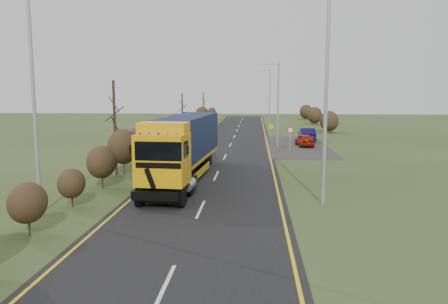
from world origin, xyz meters
TOP-DOWN VIEW (x-y plane):
  - ground at (0.00, 0.00)m, footprint 160.00×160.00m
  - road at (0.00, 10.00)m, footprint 8.00×120.00m
  - layby at (6.50, 20.00)m, footprint 6.00×18.00m
  - lane_markings at (0.00, 9.69)m, footprint 7.52×116.00m
  - hedgerow at (-6.00, 7.89)m, footprint 2.24×102.04m
  - lorry at (-1.91, 2.67)m, footprint 3.12×14.12m
  - car_red_hatchback at (7.32, 19.63)m, footprint 1.74×3.66m
  - car_blue_sedan at (8.01, 24.03)m, footprint 1.51×4.34m
  - streetlight_near at (5.60, -2.51)m, footprint 2.10×0.20m
  - streetlight_mid at (4.51, 18.58)m, footprint 1.72×0.18m
  - streetlight_far at (4.50, 44.09)m, footprint 1.84×0.18m
  - left_pole at (-6.99, -5.15)m, footprint 0.16×0.16m
  - speed_sign at (5.60, 16.11)m, footprint 0.61×0.10m
  - warning_board at (4.20, 24.87)m, footprint 0.71×0.11m

SIDE VIEW (x-z plane):
  - ground at x=0.00m, z-range 0.00..0.00m
  - road at x=0.00m, z-range 0.00..0.02m
  - layby at x=6.50m, z-range 0.00..0.02m
  - lane_markings at x=0.00m, z-range 0.03..0.03m
  - car_red_hatchback at x=7.32m, z-range 0.00..1.21m
  - car_blue_sedan at x=8.01m, z-range 0.00..1.43m
  - warning_board at x=4.20m, z-range 0.20..2.05m
  - speed_sign at x=5.60m, z-range 0.43..2.62m
  - hedgerow at x=-6.00m, z-range -1.41..4.64m
  - lorry at x=-1.91m, z-range 0.26..4.16m
  - streetlight_mid at x=4.51m, z-range 0.38..8.44m
  - streetlight_far at x=4.50m, z-range 0.43..9.05m
  - streetlight_near at x=5.60m, z-range 0.53..10.46m
  - left_pole at x=-6.99m, z-range 0.00..11.45m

